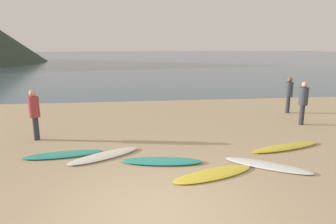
{
  "coord_description": "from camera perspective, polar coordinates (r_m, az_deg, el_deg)",
  "views": [
    {
      "loc": [
        -0.33,
        -4.94,
        3.05
      ],
      "look_at": [
        0.96,
        5.57,
        0.6
      ],
      "focal_mm": 31.97,
      "sensor_mm": 36.0,
      "label": 1
    }
  ],
  "objects": [
    {
      "name": "person_2",
      "position": [
        14.26,
        22.06,
        3.55
      ],
      "size": [
        0.32,
        0.32,
        1.59
      ],
      "rotation": [
        0.0,
        0.0,
        4.72
      ],
      "color": "#2D2D38",
      "rests_on": "ground"
    },
    {
      "name": "surfboard_2",
      "position": [
        7.9,
        -1.19,
        -9.33
      ],
      "size": [
        2.17,
        0.88,
        0.09
      ],
      "primitive_type": "ellipsoid",
      "rotation": [
        0.0,
        0.0,
        -0.15
      ],
      "color": "teal",
      "rests_on": "ground"
    },
    {
      "name": "ground_plane",
      "position": [
        15.27,
        -5.62,
        1.05
      ],
      "size": [
        120.0,
        120.0,
        0.2
      ],
      "primitive_type": "cube",
      "color": "tan",
      "rests_on": "ground"
    },
    {
      "name": "surfboard_5",
      "position": [
        9.57,
        21.51,
        -6.25
      ],
      "size": [
        2.43,
        1.05,
        0.08
      ],
      "primitive_type": "ellipsoid",
      "rotation": [
        0.0,
        0.0,
        0.26
      ],
      "color": "yellow",
      "rests_on": "ground"
    },
    {
      "name": "person_0",
      "position": [
        10.34,
        -24.14,
        0.22
      ],
      "size": [
        0.33,
        0.33,
        1.63
      ],
      "rotation": [
        0.0,
        0.0,
        0.01
      ],
      "color": "#2D2D38",
      "rests_on": "ground"
    },
    {
      "name": "surfboard_1",
      "position": [
        8.45,
        -12.04,
        -8.14
      ],
      "size": [
        2.08,
        1.56,
        0.08
      ],
      "primitive_type": "ellipsoid",
      "rotation": [
        0.0,
        0.0,
        0.54
      ],
      "color": "silver",
      "rests_on": "ground"
    },
    {
      "name": "surfboard_3",
      "position": [
        7.28,
        8.68,
        -11.6
      ],
      "size": [
        2.22,
        1.26,
        0.07
      ],
      "primitive_type": "ellipsoid",
      "rotation": [
        0.0,
        0.0,
        0.33
      ],
      "color": "yellow",
      "rests_on": "ground"
    },
    {
      "name": "person_1",
      "position": [
        12.35,
        24.39,
        2.18
      ],
      "size": [
        0.33,
        0.33,
        1.65
      ],
      "rotation": [
        0.0,
        0.0,
        6.11
      ],
      "color": "#2D2D38",
      "rests_on": "ground"
    },
    {
      "name": "ocean_water",
      "position": [
        65.93,
        -6.82,
        10.27
      ],
      "size": [
        140.0,
        100.0,
        0.01
      ],
      "primitive_type": "cube",
      "color": "#475B6B",
      "rests_on": "ground"
    },
    {
      "name": "surfboard_4",
      "position": [
        8.05,
        18.44,
        -9.64
      ],
      "size": [
        2.06,
        1.66,
        0.07
      ],
      "primitive_type": "ellipsoid",
      "rotation": [
        0.0,
        0.0,
        -0.61
      ],
      "color": "white",
      "rests_on": "ground"
    },
    {
      "name": "surfboard_0",
      "position": [
        8.85,
        -19.3,
        -7.64
      ],
      "size": [
        2.18,
        0.85,
        0.07
      ],
      "primitive_type": "ellipsoid",
      "rotation": [
        0.0,
        0.0,
        0.15
      ],
      "color": "teal",
      "rests_on": "ground"
    }
  ]
}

